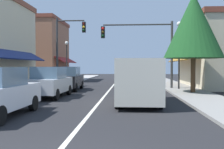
% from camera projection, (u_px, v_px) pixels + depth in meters
% --- Properties ---
extents(ground_plane, '(80.00, 80.00, 0.00)m').
position_uv_depth(ground_plane, '(111.00, 88.00, 21.85)').
color(ground_plane, black).
extents(sidewalk_left, '(2.60, 56.00, 0.12)m').
position_uv_depth(sidewalk_left, '(47.00, 87.00, 22.20)').
color(sidewalk_left, '#A39E99').
rests_on(sidewalk_left, ground).
extents(sidewalk_right, '(2.60, 56.00, 0.12)m').
position_uv_depth(sidewalk_right, '(178.00, 87.00, 21.49)').
color(sidewalk_right, gray).
rests_on(sidewalk_right, ground).
extents(lane_center_stripe, '(0.14, 52.00, 0.01)m').
position_uv_depth(lane_center_stripe, '(111.00, 88.00, 21.85)').
color(lane_center_stripe, silver).
rests_on(lane_center_stripe, ground).
extents(storefront_right_block, '(5.93, 10.20, 5.97)m').
position_uv_depth(storefront_right_block, '(215.00, 53.00, 23.16)').
color(storefront_right_block, beige).
rests_on(storefront_right_block, ground).
extents(storefront_far_left, '(6.98, 8.20, 7.51)m').
position_uv_depth(storefront_far_left, '(39.00, 51.00, 32.32)').
color(storefront_far_left, '#8E5B42').
rests_on(storefront_far_left, ground).
extents(parked_car_second_left, '(1.83, 4.13, 1.77)m').
position_uv_depth(parked_car_second_left, '(50.00, 82.00, 15.10)').
color(parked_car_second_left, '#B7BABF').
rests_on(parked_car_second_left, ground).
extents(parked_car_third_left, '(1.87, 4.15, 1.77)m').
position_uv_depth(parked_car_third_left, '(68.00, 79.00, 19.62)').
color(parked_car_third_left, black).
rests_on(parked_car_third_left, ground).
extents(van_in_lane, '(2.02, 5.19, 2.12)m').
position_uv_depth(van_in_lane, '(138.00, 80.00, 12.55)').
color(van_in_lane, beige).
rests_on(van_in_lane, ground).
extents(traffic_signal_mast_arm, '(5.59, 0.50, 5.30)m').
position_uv_depth(traffic_signal_mast_arm, '(146.00, 42.00, 20.33)').
color(traffic_signal_mast_arm, '#333333').
rests_on(traffic_signal_mast_arm, ground).
extents(traffic_signal_left_corner, '(2.65, 0.50, 6.02)m').
position_uv_depth(traffic_signal_left_corner, '(66.00, 42.00, 22.70)').
color(traffic_signal_left_corner, '#333333').
rests_on(traffic_signal_left_corner, ground).
extents(street_lamp_right_mid, '(0.36, 0.36, 5.13)m').
position_uv_depth(street_lamp_right_mid, '(179.00, 45.00, 19.41)').
color(street_lamp_right_mid, black).
rests_on(street_lamp_right_mid, ground).
extents(street_lamp_left_far, '(0.36, 0.36, 4.46)m').
position_uv_depth(street_lamp_left_far, '(67.00, 55.00, 27.63)').
color(street_lamp_left_far, black).
rests_on(street_lamp_left_far, ground).
extents(tree_right_near, '(3.81, 3.81, 6.51)m').
position_uv_depth(tree_right_near, '(193.00, 26.00, 16.79)').
color(tree_right_near, '#4C331E').
rests_on(tree_right_near, ground).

